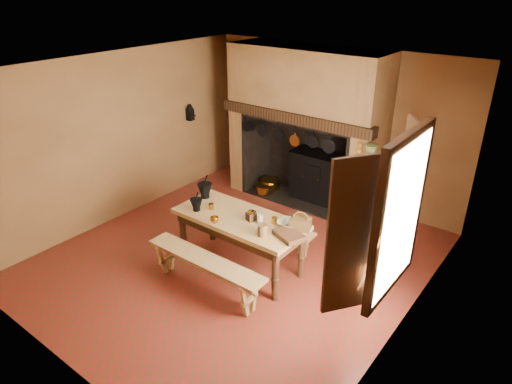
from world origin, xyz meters
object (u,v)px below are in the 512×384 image
(bench_front, at_px, (205,267))
(mixing_bowl, at_px, (288,223))
(work_table, at_px, (240,225))
(coffee_grinder, at_px, (251,216))
(iron_range, at_px, (319,176))
(wicker_basket, at_px, (300,223))

(bench_front, bearing_deg, mixing_bowl, 54.15)
(work_table, bearing_deg, coffee_grinder, 6.77)
(iron_range, xyz_separation_m, mixing_bowl, (0.89, -2.38, 0.37))
(iron_range, height_order, mixing_bowl, iron_range)
(work_table, bearing_deg, wicker_basket, 15.44)
(iron_range, distance_m, work_table, 2.60)
(mixing_bowl, bearing_deg, iron_range, 110.55)
(work_table, distance_m, coffee_grinder, 0.27)
(work_table, relative_size, wicker_basket, 5.91)
(iron_range, distance_m, coffee_grinder, 2.62)
(bench_front, relative_size, mixing_bowl, 6.39)
(mixing_bowl, distance_m, wicker_basket, 0.18)
(iron_range, xyz_separation_m, work_table, (0.22, -2.58, 0.21))
(work_table, xyz_separation_m, bench_front, (-0.00, -0.73, -0.30))
(work_table, height_order, wicker_basket, wicker_basket)
(iron_range, height_order, work_table, iron_range)
(bench_front, bearing_deg, work_table, 90.00)
(mixing_bowl, bearing_deg, work_table, -163.27)
(bench_front, relative_size, wicker_basket, 5.75)
(work_table, bearing_deg, mixing_bowl, 16.73)
(work_table, bearing_deg, iron_range, 94.79)
(wicker_basket, bearing_deg, coffee_grinder, 179.72)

